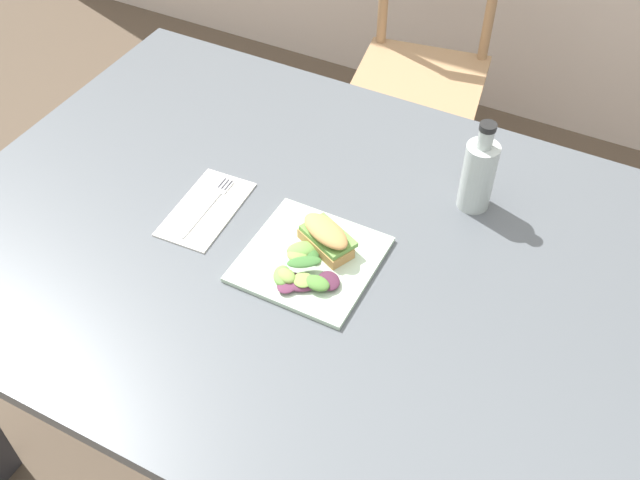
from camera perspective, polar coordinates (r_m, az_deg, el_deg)
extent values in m
plane|color=brown|center=(2.00, -5.64, -15.77)|extent=(8.91, 8.91, 0.00)
cube|color=#51565B|center=(1.43, -1.70, -0.40)|extent=(1.42, 1.04, 0.03)
cube|color=#2D2D33|center=(2.22, -10.48, 6.07)|extent=(0.07, 0.07, 0.71)
cube|color=#2D2D33|center=(1.92, 22.49, -5.67)|extent=(0.07, 0.07, 0.71)
cylinder|color=tan|center=(2.41, 2.35, 6.32)|extent=(0.03, 0.03, 0.43)
cylinder|color=tan|center=(2.37, 10.30, 4.63)|extent=(0.03, 0.03, 0.43)
cylinder|color=tan|center=(2.67, 4.40, 10.77)|extent=(0.03, 0.03, 0.43)
cylinder|color=tan|center=(2.64, 11.65, 9.29)|extent=(0.03, 0.03, 0.43)
cube|color=tan|center=(2.38, 7.69, 12.14)|extent=(0.46, 0.46, 0.02)
cube|color=beige|center=(1.37, -0.77, -1.50)|extent=(0.24, 0.24, 0.01)
cube|color=tan|center=(1.38, 0.45, -0.26)|extent=(0.12, 0.09, 0.02)
cube|color=#6B9E47|center=(1.37, 0.65, 0.31)|extent=(0.12, 0.10, 0.01)
ellipsoid|color=tan|center=(1.36, 0.45, 0.70)|extent=(0.12, 0.10, 0.02)
ellipsoid|color=#602D47|center=(1.32, -1.53, -3.37)|extent=(0.07, 0.06, 0.01)
ellipsoid|color=#602D47|center=(1.32, -2.41, -3.36)|extent=(0.04, 0.06, 0.01)
ellipsoid|color=#4C2338|center=(1.32, 0.69, -3.19)|extent=(0.06, 0.06, 0.01)
ellipsoid|color=#3D7033|center=(1.33, -1.23, -1.72)|extent=(0.07, 0.06, 0.01)
ellipsoid|color=#6B9E47|center=(1.33, -2.87, -2.65)|extent=(0.05, 0.06, 0.02)
ellipsoid|color=#84A84C|center=(1.32, -1.33, -3.12)|extent=(0.05, 0.05, 0.01)
ellipsoid|color=#6B9E47|center=(1.37, -1.40, -0.74)|extent=(0.07, 0.07, 0.02)
ellipsoid|color=#84A84C|center=(1.32, -2.56, -2.73)|extent=(0.05, 0.04, 0.02)
ellipsoid|color=#84A84C|center=(1.36, -1.76, -1.09)|extent=(0.04, 0.04, 0.01)
ellipsoid|color=#3D7033|center=(1.37, -0.70, -1.00)|extent=(0.05, 0.05, 0.01)
ellipsoid|color=#518438|center=(1.31, -0.23, -3.37)|extent=(0.05, 0.04, 0.02)
cube|color=silver|center=(1.49, -8.86, 2.40)|extent=(0.13, 0.22, 0.00)
cube|color=silver|center=(1.48, -9.33, 1.95)|extent=(0.02, 0.14, 0.00)
cube|color=silver|center=(1.53, -7.51, 4.15)|extent=(0.03, 0.05, 0.00)
cube|color=#38383D|center=(1.53, -7.13, 4.28)|extent=(0.00, 0.03, 0.00)
cube|color=#38383D|center=(1.53, -7.39, 4.36)|extent=(0.00, 0.03, 0.00)
cube|color=#38383D|center=(1.54, -7.65, 4.44)|extent=(0.00, 0.03, 0.00)
cylinder|color=black|center=(1.48, 12.07, 4.22)|extent=(0.06, 0.06, 0.10)
cylinder|color=#B2BCB7|center=(1.47, 12.20, 4.87)|extent=(0.07, 0.07, 0.15)
cylinder|color=#B2BCB7|center=(1.41, 12.79, 7.74)|extent=(0.03, 0.03, 0.04)
cylinder|color=black|center=(1.39, 12.97, 8.59)|extent=(0.03, 0.03, 0.01)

